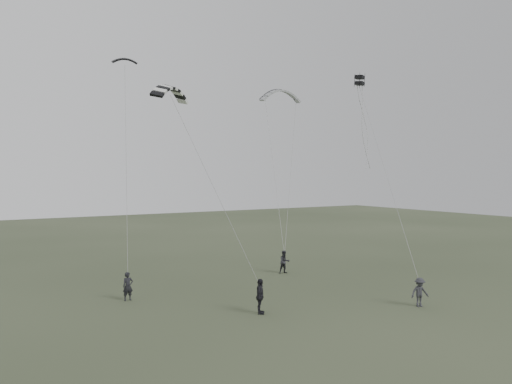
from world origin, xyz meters
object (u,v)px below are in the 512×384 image
flyer_left (128,286)px  flyer_right (284,262)px  flyer_center (260,296)px  kite_striped (170,87)px  kite_box (360,80)px  flyer_far (420,292)px  kite_pale_large (281,91)px  kite_dark_small (125,59)px

flyer_left → flyer_right: bearing=6.9°
flyer_center → kite_striped: (-3.86, 3.18, 11.44)m
flyer_center → kite_box: bearing=-33.3°
flyer_far → kite_box: 15.69m
kite_pale_large → kite_striped: 17.69m
flyer_left → kite_pale_large: bearing=21.6°
flyer_left → flyer_far: size_ratio=1.03×
flyer_center → kite_striped: size_ratio=0.67×
flyer_left → kite_box: bearing=-10.5°
flyer_right → flyer_far: bearing=-74.8°
kite_pale_large → kite_striped: size_ratio=1.29×
flyer_far → kite_box: bearing=89.9°
kite_box → kite_striped: bearing=157.0°
flyer_left → kite_pale_large: size_ratio=0.47×
flyer_left → flyer_far: bearing=-37.7°
flyer_center → flyer_far: flyer_center is taller
kite_pale_large → kite_striped: bearing=-134.6°
flyer_far → kite_box: (2.35, 7.58, 13.54)m
flyer_far → kite_striped: (-12.46, 6.72, 11.57)m
flyer_right → kite_striped: bearing=-144.9°
flyer_right → flyer_center: (-7.51, -8.49, 0.08)m
kite_box → flyer_far: bearing=-133.6°
flyer_far → kite_pale_large: 22.03m
flyer_left → flyer_right: flyer_right is taller
flyer_left → flyer_right: 12.91m
kite_striped → flyer_right: bearing=-10.6°
flyer_center → kite_dark_small: bearing=55.9°
flyer_far → kite_box: size_ratio=2.43×
flyer_left → kite_dark_small: bearing=72.5°
kite_box → flyer_left: bearing=144.6°
kite_dark_small → kite_pale_large: kite_dark_small is taller
flyer_left → kite_striped: 12.13m
flyer_right → flyer_center: size_ratio=0.91×
kite_striped → kite_box: 14.97m
kite_pale_large → flyer_far: bearing=-86.0°
kite_striped → flyer_far: bearing=-64.0°
flyer_left → kite_pale_large: 22.10m
kite_striped → kite_box: (14.81, 0.86, 1.97)m
kite_pale_large → flyer_left: bearing=-146.8°
kite_dark_small → kite_box: kite_dark_small is taller
flyer_center → flyer_far: bearing=-76.0°
flyer_left → kite_dark_small: (1.31, 4.54, 14.64)m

